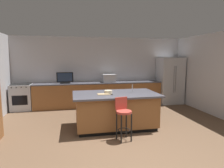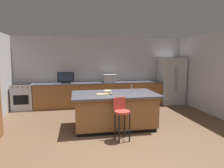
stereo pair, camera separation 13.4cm
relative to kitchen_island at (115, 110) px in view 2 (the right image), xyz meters
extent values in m
plane|color=brown|center=(0.02, -1.89, -0.47)|extent=(18.52, 18.52, 0.00)
cube|color=#BCBCC1|center=(0.02, 2.74, 0.84)|extent=(7.06, 0.12, 2.62)
cube|color=#BCBCC1|center=(3.35, 0.42, 0.84)|extent=(0.12, 5.03, 2.62)
cube|color=brown|center=(-0.10, 2.36, -0.03)|extent=(4.76, 0.60, 0.88)
cube|color=#4C4C56|center=(-0.10, 2.36, 0.43)|extent=(4.78, 0.62, 0.04)
cube|color=black|center=(0.00, 0.00, -0.42)|extent=(1.96, 1.02, 0.09)
cube|color=brown|center=(0.00, 0.00, 0.01)|extent=(2.04, 1.10, 0.79)
cube|color=#4C4C56|center=(0.00, 0.00, 0.43)|extent=(2.20, 1.26, 0.04)
cube|color=#B7BABF|center=(2.77, 2.29, 0.45)|extent=(0.94, 0.73, 1.84)
cylinder|color=gray|center=(2.73, 1.90, 0.54)|extent=(0.02, 0.02, 1.01)
cylinder|color=gray|center=(2.81, 1.90, 0.54)|extent=(0.02, 0.02, 1.01)
cube|color=#B7BABF|center=(-2.85, 2.36, -0.01)|extent=(0.70, 0.60, 0.91)
cube|color=black|center=(-2.85, 2.05, -0.06)|extent=(0.49, 0.01, 0.33)
cube|color=black|center=(-2.85, 2.36, 0.46)|extent=(0.63, 0.50, 0.02)
cylinder|color=black|center=(-3.08, 2.04, 0.39)|extent=(0.04, 0.03, 0.04)
cylinder|color=black|center=(-2.93, 2.04, 0.39)|extent=(0.04, 0.03, 0.04)
cylinder|color=black|center=(-2.77, 2.04, 0.39)|extent=(0.04, 0.03, 0.04)
cylinder|color=black|center=(-2.62, 2.04, 0.39)|extent=(0.04, 0.03, 0.04)
cube|color=#B7BABF|center=(0.28, 2.36, 0.59)|extent=(0.48, 0.36, 0.30)
cube|color=black|center=(-1.35, 2.31, 0.47)|extent=(0.35, 0.16, 0.05)
cube|color=black|center=(-1.35, 2.31, 0.67)|extent=(0.59, 0.05, 0.36)
cube|color=#1E2D47|center=(-1.35, 2.28, 0.67)|extent=(0.52, 0.01, 0.30)
cylinder|color=#B2B2B7|center=(0.02, 2.46, 0.57)|extent=(0.02, 0.02, 0.24)
cylinder|color=#B2B2B7|center=(0.46, 0.00, 0.56)|extent=(0.02, 0.02, 0.22)
cylinder|color=#B23D33|center=(0.00, -0.86, 0.19)|extent=(0.34, 0.34, 0.05)
cube|color=#B23D33|center=(-0.03, -0.71, 0.35)|extent=(0.29, 0.09, 0.28)
cylinder|color=black|center=(-0.10, -1.00, -0.15)|extent=(0.03, 0.03, 0.63)
cylinder|color=black|center=(0.14, -0.95, -0.15)|extent=(0.03, 0.03, 0.63)
cylinder|color=black|center=(-0.14, -0.76, -0.15)|extent=(0.03, 0.03, 0.63)
cylinder|color=black|center=(0.10, -0.71, -0.15)|extent=(0.03, 0.03, 0.63)
torus|color=black|center=(0.00, -0.86, -0.23)|extent=(0.28, 0.28, 0.02)
cylinder|color=beige|center=(-0.19, 0.01, 0.49)|extent=(0.21, 0.21, 0.08)
cube|color=black|center=(-0.16, -0.14, 0.46)|extent=(0.09, 0.18, 0.02)
cube|color=tan|center=(-0.31, -0.11, 0.46)|extent=(0.37, 0.21, 0.02)
camera|label=1|loc=(-1.11, -4.89, 1.37)|focal=31.26mm
camera|label=2|loc=(-0.98, -4.91, 1.37)|focal=31.26mm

